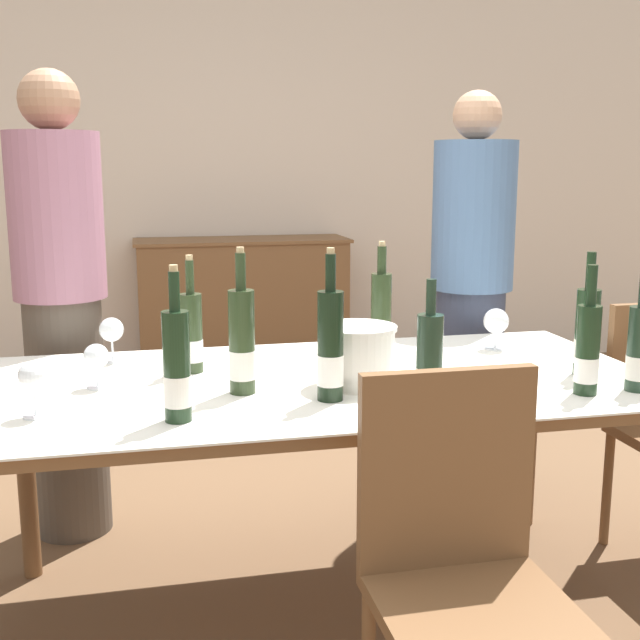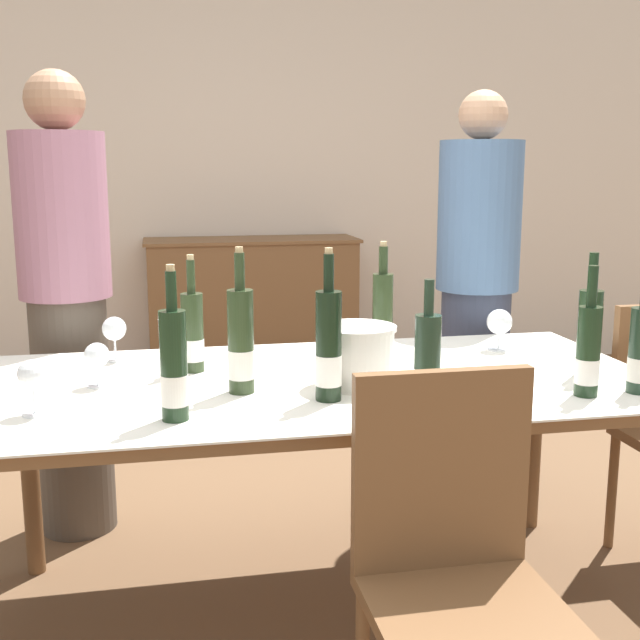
% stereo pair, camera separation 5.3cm
% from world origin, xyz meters
% --- Properties ---
extents(ground_plane, '(12.00, 12.00, 0.00)m').
position_xyz_m(ground_plane, '(0.00, 0.00, 0.00)').
color(ground_plane, brown).
extents(back_wall, '(8.00, 0.10, 2.80)m').
position_xyz_m(back_wall, '(0.00, 3.00, 1.40)').
color(back_wall, beige).
rests_on(back_wall, ground_plane).
extents(sideboard_cabinet, '(1.32, 0.46, 0.92)m').
position_xyz_m(sideboard_cabinet, '(0.11, 2.71, 0.46)').
color(sideboard_cabinet, brown).
rests_on(sideboard_cabinet, ground_plane).
extents(dining_table, '(2.01, 1.00, 0.74)m').
position_xyz_m(dining_table, '(0.00, 0.00, 0.68)').
color(dining_table, brown).
rests_on(dining_table, ground_plane).
extents(ice_bucket, '(0.23, 0.23, 0.18)m').
position_xyz_m(ice_bucket, '(0.09, -0.09, 0.84)').
color(ice_bucket, white).
rests_on(ice_bucket, dining_table).
extents(wine_bottle_0, '(0.07, 0.07, 0.34)m').
position_xyz_m(wine_bottle_0, '(0.85, -0.32, 0.86)').
color(wine_bottle_0, '#1E3323').
rests_on(wine_bottle_0, dining_table).
extents(wine_bottle_1, '(0.07, 0.07, 0.36)m').
position_xyz_m(wine_bottle_1, '(0.69, -0.32, 0.87)').
color(wine_bottle_1, black).
rests_on(wine_bottle_1, dining_table).
extents(wine_bottle_2, '(0.07, 0.07, 0.42)m').
position_xyz_m(wine_bottle_2, '(-0.02, -0.22, 0.89)').
color(wine_bottle_2, black).
rests_on(wine_bottle_2, dining_table).
extents(wine_bottle_3, '(0.07, 0.07, 0.39)m').
position_xyz_m(wine_bottle_3, '(-0.43, -0.31, 0.88)').
color(wine_bottle_3, black).
rests_on(wine_bottle_3, dining_table).
extents(wine_bottle_4, '(0.07, 0.07, 0.36)m').
position_xyz_m(wine_bottle_4, '(-0.37, 0.17, 0.86)').
color(wine_bottle_4, '#28381E').
rests_on(wine_bottle_4, dining_table).
extents(wine_bottle_5, '(0.07, 0.07, 0.39)m').
position_xyz_m(wine_bottle_5, '(0.24, 0.15, 0.88)').
color(wine_bottle_5, '#28381E').
rests_on(wine_bottle_5, dining_table).
extents(wine_bottle_6, '(0.07, 0.07, 0.38)m').
position_xyz_m(wine_bottle_6, '(0.80, -0.13, 0.87)').
color(wine_bottle_6, black).
rests_on(wine_bottle_6, dining_table).
extents(wine_bottle_7, '(0.07, 0.07, 0.41)m').
position_xyz_m(wine_bottle_7, '(-0.25, -0.10, 0.88)').
color(wine_bottle_7, '#28381E').
rests_on(wine_bottle_7, dining_table).
extents(wine_bottle_8, '(0.07, 0.07, 0.34)m').
position_xyz_m(wine_bottle_8, '(0.22, -0.33, 0.86)').
color(wine_bottle_8, '#1E3323').
rests_on(wine_bottle_8, dining_table).
extents(wine_glass_0, '(0.07, 0.07, 0.13)m').
position_xyz_m(wine_glass_0, '(-0.65, 0.04, 0.83)').
color(wine_glass_0, white).
rests_on(wine_glass_0, dining_table).
extents(wine_glass_1, '(0.08, 0.08, 0.15)m').
position_xyz_m(wine_glass_1, '(-0.61, 0.36, 0.85)').
color(wine_glass_1, white).
rests_on(wine_glass_1, dining_table).
extents(wine_glass_2, '(0.09, 0.09, 0.14)m').
position_xyz_m(wine_glass_2, '(0.68, 0.25, 0.84)').
color(wine_glass_2, white).
rests_on(wine_glass_2, dining_table).
extents(wine_glass_3, '(0.07, 0.07, 0.15)m').
position_xyz_m(wine_glass_3, '(-0.79, -0.20, 0.85)').
color(wine_glass_3, white).
rests_on(wine_glass_3, dining_table).
extents(chair_near_front, '(0.42, 0.42, 0.92)m').
position_xyz_m(chair_near_front, '(0.16, -0.73, 0.52)').
color(chair_near_front, brown).
rests_on(chair_near_front, ground_plane).
extents(person_host, '(0.33, 0.33, 1.70)m').
position_xyz_m(person_host, '(-0.80, 0.74, 0.86)').
color(person_host, '#51473D').
rests_on(person_host, ground_plane).
extents(person_guest_left, '(0.33, 0.33, 1.66)m').
position_xyz_m(person_guest_left, '(0.80, 0.74, 0.83)').
color(person_guest_left, '#383F56').
rests_on(person_guest_left, ground_plane).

